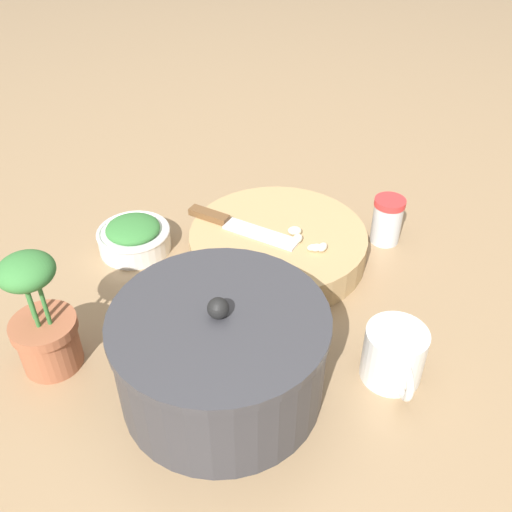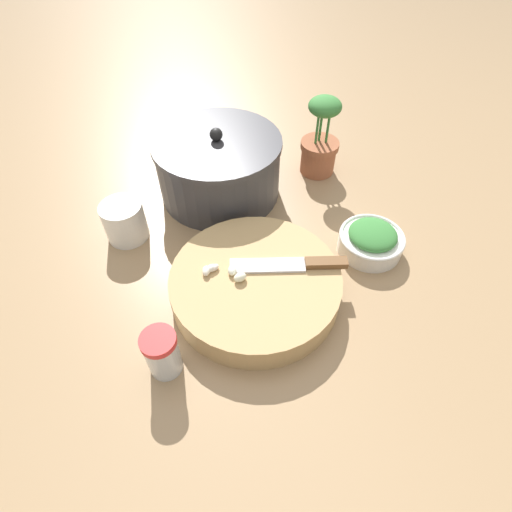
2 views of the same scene
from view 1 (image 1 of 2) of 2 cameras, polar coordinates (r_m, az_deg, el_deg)
ground_plane at (r=0.99m, az=0.39°, el=-2.71°), size 5.00×5.00×0.00m
cutting_board at (r=1.03m, az=2.20°, el=1.12°), size 0.32×0.32×0.05m
chef_knife at (r=1.03m, az=-2.09°, el=3.16°), size 0.22×0.09×0.01m
garlic_cloves at (r=0.99m, az=5.03°, el=1.58°), size 0.08×0.06×0.02m
herb_bowl at (r=1.07m, az=-12.10°, el=1.96°), size 0.13×0.13×0.06m
spice_jar at (r=1.09m, az=12.98°, el=3.52°), size 0.06×0.06×0.09m
coffee_mug at (r=0.83m, az=13.65°, el=-9.64°), size 0.09×0.12×0.08m
stock_pot at (r=0.77m, az=-3.56°, el=-9.83°), size 0.29×0.29×0.17m
potted_herb at (r=0.85m, az=-20.57°, el=-6.32°), size 0.09×0.09×0.20m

